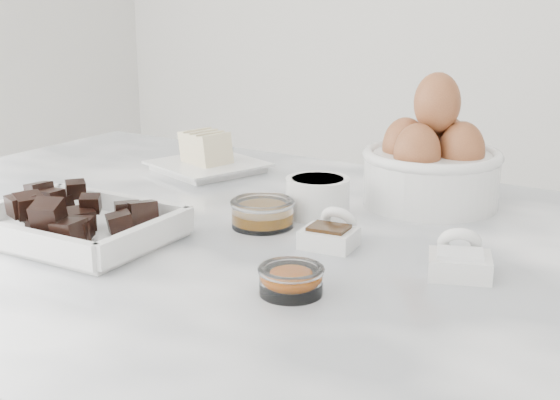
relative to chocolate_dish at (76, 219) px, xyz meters
The scene contains 9 objects.
marble_slab 0.21m from the chocolate_dish, 34.58° to the left, with size 1.20×0.80×0.04m, color white.
chocolate_dish is the anchor object (origin of this frame).
butter_plate 0.35m from the chocolate_dish, 102.35° to the left, with size 0.19×0.19×0.06m.
sugar_ramekin 0.30m from the chocolate_dish, 50.39° to the left, with size 0.08×0.08×0.05m.
egg_bowl 0.46m from the chocolate_dish, 50.41° to the left, with size 0.18×0.18×0.18m.
honey_bowl 0.22m from the chocolate_dish, 44.14° to the left, with size 0.08×0.08×0.03m.
zest_bowl 0.30m from the chocolate_dish, ahead, with size 0.06×0.06×0.03m.
vanilla_spoon 0.29m from the chocolate_dish, 27.45° to the left, with size 0.06×0.08×0.04m.
salt_spoon 0.43m from the chocolate_dish, 17.30° to the left, with size 0.08×0.09×0.05m.
Camera 1 is at (0.49, -0.72, 1.23)m, focal length 50.00 mm.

